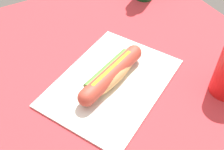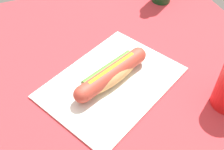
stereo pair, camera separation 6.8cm
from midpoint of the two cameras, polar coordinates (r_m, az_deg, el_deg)
name	(u,v)px [view 2 (the right image)]	position (r m, az deg, el deg)	size (l,w,h in m)	color
dining_table	(94,107)	(0.84, -1.37, -6.89)	(1.02, 0.88, 0.77)	brown
paper_wrapper	(112,82)	(0.70, 2.78, -1.67)	(0.34, 0.25, 0.01)	silver
hot_dog	(112,74)	(0.68, 2.81, 0.11)	(0.22, 0.12, 0.05)	tan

